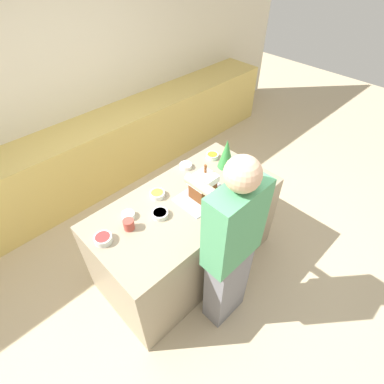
{
  "coord_description": "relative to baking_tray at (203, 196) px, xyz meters",
  "views": [
    {
      "loc": [
        -1.24,
        -1.35,
        2.73
      ],
      "look_at": [
        0.07,
        0.0,
        0.96
      ],
      "focal_mm": 28.0,
      "sensor_mm": 36.0,
      "label": 1
    }
  ],
  "objects": [
    {
      "name": "ground_plane",
      "position": [
        -0.15,
        0.06,
        -0.91
      ],
      "size": [
        12.0,
        12.0,
        0.0
      ],
      "primitive_type": "plane",
      "color": "#C6B28E"
    },
    {
      "name": "wall_back",
      "position": [
        -0.15,
        2.13,
        0.39
      ],
      "size": [
        8.0,
        0.05,
        2.6
      ],
      "color": "beige",
      "rests_on": "ground_plane"
    },
    {
      "name": "back_cabinet_block",
      "position": [
        -0.15,
        1.8,
        -0.47
      ],
      "size": [
        6.0,
        0.6,
        0.88
      ],
      "color": "#DBBC60",
      "rests_on": "ground_plane"
    },
    {
      "name": "kitchen_island",
      "position": [
        -0.15,
        0.06,
        -0.46
      ],
      "size": [
        1.72,
        0.86,
        0.9
      ],
      "color": "gray",
      "rests_on": "ground_plane"
    },
    {
      "name": "baking_tray",
      "position": [
        0.0,
        0.0,
        0.0
      ],
      "size": [
        0.46,
        0.32,
        0.01
      ],
      "color": "#B2B2BC",
      "rests_on": "kitchen_island"
    },
    {
      "name": "gingerbread_house",
      "position": [
        0.0,
        0.0,
        0.12
      ],
      "size": [
        0.22,
        0.18,
        0.29
      ],
      "color": "brown",
      "rests_on": "baking_tray"
    },
    {
      "name": "decorative_tree",
      "position": [
        0.46,
        0.14,
        0.15
      ],
      "size": [
        0.16,
        0.16,
        0.31
      ],
      "color": "#33843D",
      "rests_on": "kitchen_island"
    },
    {
      "name": "candy_bowl_behind_tray",
      "position": [
        0.48,
        0.33,
        0.02
      ],
      "size": [
        0.12,
        0.12,
        0.04
      ],
      "color": "silver",
      "rests_on": "kitchen_island"
    },
    {
      "name": "candy_bowl_far_left",
      "position": [
        -0.61,
        0.25,
        0.02
      ],
      "size": [
        0.11,
        0.11,
        0.04
      ],
      "color": "white",
      "rests_on": "kitchen_island"
    },
    {
      "name": "candy_bowl_center_rear",
      "position": [
        -0.29,
        0.28,
        0.02
      ],
      "size": [
        0.13,
        0.13,
        0.05
      ],
      "color": "white",
      "rests_on": "kitchen_island"
    },
    {
      "name": "candy_bowl_near_tray_left",
      "position": [
        -0.89,
        0.18,
        0.02
      ],
      "size": [
        0.14,
        0.14,
        0.05
      ],
      "color": "silver",
      "rests_on": "kitchen_island"
    },
    {
      "name": "candy_bowl_far_right",
      "position": [
        0.17,
        0.4,
        0.02
      ],
      "size": [
        0.12,
        0.12,
        0.04
      ],
      "color": "white",
      "rests_on": "kitchen_island"
    },
    {
      "name": "candy_bowl_front_corner",
      "position": [
        -0.42,
        0.08,
        0.02
      ],
      "size": [
        0.14,
        0.14,
        0.04
      ],
      "color": "silver",
      "rests_on": "kitchen_island"
    },
    {
      "name": "mug",
      "position": [
        -0.68,
        0.15,
        0.04
      ],
      "size": [
        0.09,
        0.09,
        0.09
      ],
      "color": "#B24238",
      "rests_on": "kitchen_island"
    },
    {
      "name": "person",
      "position": [
        -0.26,
        -0.55,
        -0.0
      ],
      "size": [
        0.46,
        0.58,
        1.75
      ],
      "color": "slate",
      "rests_on": "ground_plane"
    }
  ]
}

